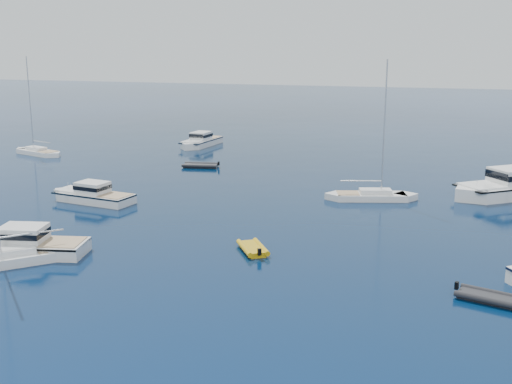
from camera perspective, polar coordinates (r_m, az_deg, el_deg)
ground at (r=29.21m, az=-14.06°, el=-15.88°), size 400.00×400.00×0.00m
motor_cruiser_centre at (r=46.23m, az=-20.50°, el=-5.30°), size 10.24×5.14×2.58m
motor_cruiser_far_l at (r=59.53m, az=-14.72°, el=-0.85°), size 9.37×3.97×2.38m
motor_cruiser_distant at (r=64.32m, az=22.06°, el=-0.36°), size 12.84×11.50×3.48m
motor_cruiser_horizon at (r=89.99m, az=-5.06°, el=4.20°), size 3.72×9.96×2.56m
sailboat_fore at (r=44.63m, az=-20.90°, el=-5.99°), size 8.54×8.73×14.25m
sailboat_centre at (r=59.29m, az=10.44°, el=-0.68°), size 9.36×4.87×13.32m
sailboat_far_l at (r=87.38m, az=-19.21°, el=3.24°), size 9.21×4.89×13.12m
tender_yellow at (r=43.83m, az=-0.30°, el=-5.43°), size 3.45×3.87×0.95m
tender_grey_near at (r=38.03m, az=20.35°, el=-9.28°), size 3.98×2.88×0.95m
tender_grey_far at (r=74.14m, az=-5.07°, el=2.26°), size 4.70×3.05×0.95m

